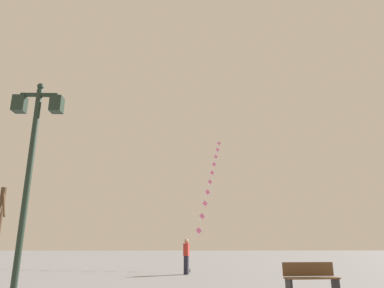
# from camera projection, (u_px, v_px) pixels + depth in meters

# --- Properties ---
(ground_plane) EXTENTS (160.00, 160.00, 0.00)m
(ground_plane) POSITION_uv_depth(u_px,v_px,m) (157.00, 270.00, 20.47)
(ground_plane) COLOR gray
(twin_lantern_lamp_post) EXTENTS (1.18, 0.28, 5.26)m
(twin_lantern_lamp_post) POSITION_uv_depth(u_px,v_px,m) (32.00, 147.00, 8.20)
(twin_lantern_lamp_post) COLOR #1E2D23
(twin_lantern_lamp_post) RESTS_ON ground_plane
(kite_train) EXTENTS (3.34, 13.07, 11.21)m
(kite_train) POSITION_uv_depth(u_px,v_px,m) (210.00, 184.00, 26.88)
(kite_train) COLOR brown
(kite_train) RESTS_ON ground_plane
(kite_flyer) EXTENTS (0.32, 0.63, 1.71)m
(kite_flyer) POSITION_uv_depth(u_px,v_px,m) (186.00, 255.00, 17.42)
(kite_flyer) COLOR #1E1E2D
(kite_flyer) RESTS_ON ground_plane
(park_bench) EXTENTS (1.63, 0.58, 0.89)m
(park_bench) POSITION_uv_depth(u_px,v_px,m) (311.00, 278.00, 10.35)
(park_bench) COLOR brown
(park_bench) RESTS_ON ground_plane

